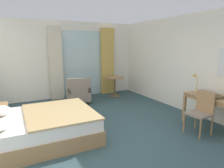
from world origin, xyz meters
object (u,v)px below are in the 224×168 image
object	(u,v)px
desk_lamp	(195,79)
round_cafe_table	(115,82)
writing_desk	(214,100)
armchair_by_window	(79,93)
desk_chair	(201,111)
bed	(40,126)
closed_book	(217,97)

from	to	relation	value
desk_lamp	round_cafe_table	size ratio (longest dim) A/B	0.66
writing_desk	armchair_by_window	distance (m)	4.00
writing_desk	desk_chair	distance (m)	0.51
desk_chair	bed	bearing A→B (deg)	158.78
desk_lamp	armchair_by_window	xyz separation A→B (m)	(-2.17, 2.79, -0.74)
writing_desk	desk_chair	size ratio (longest dim) A/B	1.37
desk_chair	closed_book	distance (m)	0.49
bed	closed_book	xyz separation A→B (m)	(3.57, -1.28, 0.49)
desk_chair	closed_book	world-z (taller)	desk_chair
desk_lamp	closed_book	bearing A→B (deg)	-98.29
bed	writing_desk	size ratio (longest dim) A/B	1.69
closed_book	round_cafe_table	world-z (taller)	closed_book
bed	desk_lamp	world-z (taller)	desk_lamp
desk_lamp	closed_book	world-z (taller)	desk_lamp
armchair_by_window	desk_lamp	bearing A→B (deg)	-52.11
writing_desk	round_cafe_table	xyz separation A→B (m)	(-0.64, 3.64, -0.12)
desk_lamp	closed_book	distance (m)	0.76
writing_desk	round_cafe_table	world-z (taller)	writing_desk
desk_chair	armchair_by_window	size ratio (longest dim) A/B	1.01
armchair_by_window	round_cafe_table	distance (m)	1.54
bed	round_cafe_table	world-z (taller)	bed
desk_chair	desk_lamp	distance (m)	1.00
round_cafe_table	closed_book	bearing A→B (deg)	-81.39
desk_chair	round_cafe_table	distance (m)	3.71
desk_lamp	round_cafe_table	xyz separation A→B (m)	(-0.67, 3.07, -0.53)
round_cafe_table	armchair_by_window	bearing A→B (deg)	-169.35
closed_book	armchair_by_window	distance (m)	4.07
armchair_by_window	round_cafe_table	world-z (taller)	armchair_by_window
bed	round_cafe_table	bearing A→B (deg)	39.53
closed_book	round_cafe_table	xyz separation A→B (m)	(-0.57, 3.76, -0.24)
round_cafe_table	desk_chair	bearing A→B (deg)	-87.45
desk_chair	closed_book	bearing A→B (deg)	-6.98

